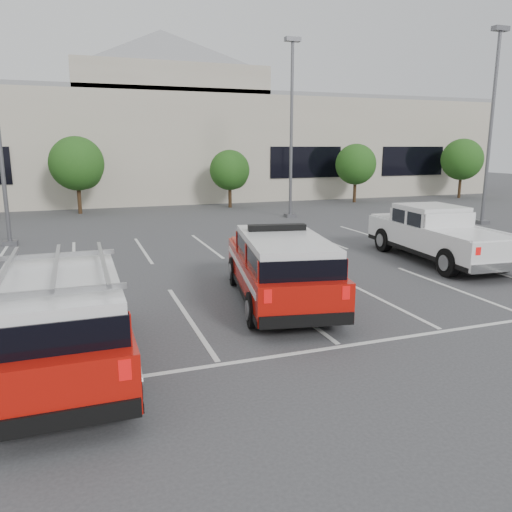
{
  "coord_description": "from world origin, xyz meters",
  "views": [
    {
      "loc": [
        -5.09,
        -11.66,
        4.19
      ],
      "look_at": [
        -0.28,
        1.81,
        1.05
      ],
      "focal_mm": 35.0,
      "sensor_mm": 36.0,
      "label": 1
    }
  ],
  "objects_px": {
    "convention_building": "(140,140)",
    "tree_far_right": "(462,161)",
    "ladder_suv": "(63,328)",
    "tree_mid_left": "(78,165)",
    "tree_mid_right": "(231,171)",
    "light_pole_right": "(491,128)",
    "white_pickup": "(437,240)",
    "tree_right": "(356,166)",
    "light_pole_mid": "(291,129)",
    "fire_chief_suv": "(280,272)"
  },
  "relations": [
    {
      "from": "convention_building",
      "to": "tree_far_right",
      "type": "relative_size",
      "value": 12.38
    },
    {
      "from": "ladder_suv",
      "to": "tree_mid_left",
      "type": "bearing_deg",
      "value": 88.58
    },
    {
      "from": "tree_mid_right",
      "to": "ladder_suv",
      "type": "xyz_separation_m",
      "value": [
        -10.62,
        -24.23,
        -1.61
      ]
    },
    {
      "from": "tree_mid_left",
      "to": "tree_mid_right",
      "type": "distance_m",
      "value": 10.01
    },
    {
      "from": "convention_building",
      "to": "tree_mid_left",
      "type": "xyz_separation_m",
      "value": [
        -5.09,
        -9.82,
        -1.68
      ]
    },
    {
      "from": "tree_mid_left",
      "to": "tree_far_right",
      "type": "height_order",
      "value": "same"
    },
    {
      "from": "light_pole_right",
      "to": "white_pickup",
      "type": "height_order",
      "value": "light_pole_right"
    },
    {
      "from": "tree_right",
      "to": "tree_mid_left",
      "type": "bearing_deg",
      "value": 180.0
    },
    {
      "from": "light_pole_mid",
      "to": "fire_chief_suv",
      "type": "bearing_deg",
      "value": -114.44
    },
    {
      "from": "tree_right",
      "to": "tree_far_right",
      "type": "bearing_deg",
      "value": 0.0
    },
    {
      "from": "tree_mid_right",
      "to": "tree_far_right",
      "type": "xyz_separation_m",
      "value": [
        20.0,
        0.0,
        0.54
      ]
    },
    {
      "from": "tree_mid_left",
      "to": "ladder_suv",
      "type": "height_order",
      "value": "tree_mid_left"
    },
    {
      "from": "tree_mid_right",
      "to": "fire_chief_suv",
      "type": "relative_size",
      "value": 0.64
    },
    {
      "from": "convention_building",
      "to": "tree_mid_left",
      "type": "bearing_deg",
      "value": -117.4
    },
    {
      "from": "tree_far_right",
      "to": "ladder_suv",
      "type": "distance_m",
      "value": 39.1
    },
    {
      "from": "convention_building",
      "to": "light_pole_right",
      "type": "xyz_separation_m",
      "value": [
        15.82,
        -21.86,
        0.47
      ]
    },
    {
      "from": "convention_building",
      "to": "tree_mid_left",
      "type": "height_order",
      "value": "convention_building"
    },
    {
      "from": "tree_far_right",
      "to": "white_pickup",
      "type": "distance_m",
      "value": 25.87
    },
    {
      "from": "tree_far_right",
      "to": "light_pole_mid",
      "type": "xyz_separation_m",
      "value": [
        -18.09,
        -6.05,
        2.14
      ]
    },
    {
      "from": "convention_building",
      "to": "tree_right",
      "type": "relative_size",
      "value": 13.58
    },
    {
      "from": "light_pole_right",
      "to": "white_pickup",
      "type": "relative_size",
      "value": 1.51
    },
    {
      "from": "convention_building",
      "to": "ladder_suv",
      "type": "distance_m",
      "value": 34.73
    },
    {
      "from": "tree_mid_right",
      "to": "light_pole_mid",
      "type": "xyz_separation_m",
      "value": [
        1.91,
        -6.05,
        2.68
      ]
    },
    {
      "from": "light_pole_mid",
      "to": "white_pickup",
      "type": "distance_m",
      "value": 13.46
    },
    {
      "from": "convention_building",
      "to": "tree_mid_right",
      "type": "height_order",
      "value": "convention_building"
    },
    {
      "from": "tree_mid_left",
      "to": "tree_right",
      "type": "height_order",
      "value": "tree_mid_left"
    },
    {
      "from": "tree_far_right",
      "to": "light_pole_mid",
      "type": "relative_size",
      "value": 0.47
    },
    {
      "from": "tree_mid_left",
      "to": "white_pickup",
      "type": "xyz_separation_m",
      "value": [
        12.33,
        -18.77,
        -2.23
      ]
    },
    {
      "from": "tree_mid_left",
      "to": "light_pole_mid",
      "type": "distance_m",
      "value": 13.53
    },
    {
      "from": "tree_mid_right",
      "to": "white_pickup",
      "type": "distance_m",
      "value": 18.99
    },
    {
      "from": "convention_building",
      "to": "tree_mid_right",
      "type": "distance_m",
      "value": 11.2
    },
    {
      "from": "fire_chief_suv",
      "to": "tree_mid_right",
      "type": "bearing_deg",
      "value": 87.21
    },
    {
      "from": "tree_far_right",
      "to": "ladder_suv",
      "type": "bearing_deg",
      "value": -141.65
    },
    {
      "from": "light_pole_mid",
      "to": "tree_mid_right",
      "type": "bearing_deg",
      "value": 107.52
    },
    {
      "from": "light_pole_right",
      "to": "tree_far_right",
      "type": "bearing_deg",
      "value": 52.96
    },
    {
      "from": "tree_mid_left",
      "to": "light_pole_right",
      "type": "distance_m",
      "value": 24.23
    },
    {
      "from": "tree_far_right",
      "to": "tree_mid_left",
      "type": "bearing_deg",
      "value": 180.0
    },
    {
      "from": "convention_building",
      "to": "tree_far_right",
      "type": "height_order",
      "value": "convention_building"
    },
    {
      "from": "convention_building",
      "to": "tree_mid_left",
      "type": "distance_m",
      "value": 11.19
    },
    {
      "from": "light_pole_right",
      "to": "white_pickup",
      "type": "bearing_deg",
      "value": -141.91
    },
    {
      "from": "tree_mid_right",
      "to": "white_pickup",
      "type": "relative_size",
      "value": 0.59
    },
    {
      "from": "light_pole_right",
      "to": "fire_chief_suv",
      "type": "relative_size",
      "value": 1.64
    },
    {
      "from": "convention_building",
      "to": "tree_right",
      "type": "xyz_separation_m",
      "value": [
        14.91,
        -9.82,
        -1.95
      ]
    },
    {
      "from": "tree_mid_right",
      "to": "white_pickup",
      "type": "xyz_separation_m",
      "value": [
        2.33,
        -18.77,
        -1.7
      ]
    },
    {
      "from": "white_pickup",
      "to": "tree_far_right",
      "type": "bearing_deg",
      "value": 51.41
    },
    {
      "from": "tree_right",
      "to": "fire_chief_suv",
      "type": "distance_m",
      "value": 26.43
    },
    {
      "from": "fire_chief_suv",
      "to": "white_pickup",
      "type": "bearing_deg",
      "value": 31.21
    },
    {
      "from": "tree_mid_left",
      "to": "light_pole_right",
      "type": "bearing_deg",
      "value": -29.95
    },
    {
      "from": "tree_right",
      "to": "ladder_suv",
      "type": "relative_size",
      "value": 0.78
    },
    {
      "from": "tree_far_right",
      "to": "light_pole_right",
      "type": "distance_m",
      "value": 15.24
    }
  ]
}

